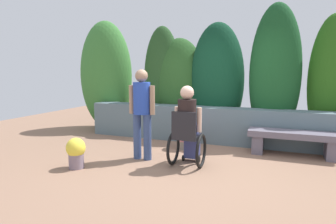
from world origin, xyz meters
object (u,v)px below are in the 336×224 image
Objects in this scene: person_standing_companion at (142,108)px; flower_pot_purple_near at (76,152)px; stone_bench at (294,139)px; person_in_wheelchair at (188,129)px; flower_pot_terracotta_by_wall at (185,135)px.

person_standing_companion is 1.31m from flower_pot_purple_near.
person_standing_companion is at bearing -155.63° from stone_bench.
stone_bench is at bearing 47.21° from person_in_wheelchair.
person_standing_companion is at bearing 46.42° from flower_pot_purple_near.
stone_bench is at bearing 6.14° from flower_pot_terracotta_by_wall.
flower_pot_purple_near is at bearing -125.62° from flower_pot_terracotta_by_wall.
person_standing_companion reaches higher than person_in_wheelchair.
flower_pot_purple_near is 2.20m from flower_pot_terracotta_by_wall.
flower_pot_terracotta_by_wall is at bearing -174.58° from stone_bench.
person_standing_companion reaches higher than flower_pot_purple_near.
flower_pot_terracotta_by_wall reaches higher than stone_bench.
person_in_wheelchair reaches higher than flower_pot_terracotta_by_wall.
flower_pot_purple_near reaches higher than stone_bench.
flower_pot_purple_near is (-1.64, -0.78, -0.35)m from person_in_wheelchair.
stone_bench is 1.21× the size of person_in_wheelchair.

